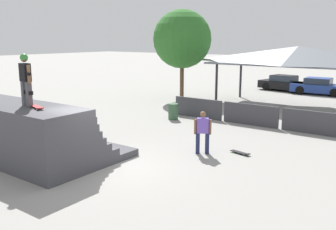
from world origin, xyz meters
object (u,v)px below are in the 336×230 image
at_px(bystander_walking, 203,130).
at_px(tree_far_back, 182,39).
at_px(skateboard_on_deck, 37,107).
at_px(skateboard_on_ground, 241,153).
at_px(skater_on_deck, 25,76).
at_px(parked_car_black, 284,83).
at_px(parked_car_blue, 319,87).
at_px(trash_bin, 173,112).

bearing_deg(bystander_walking, tree_far_back, -83.95).
xyz_separation_m(skateboard_on_deck, skateboard_on_ground, (4.57, 5.43, -2.05)).
relative_size(skater_on_deck, tree_far_back, 0.28).
distance_m(skater_on_deck, parked_car_black, 23.43).
distance_m(tree_far_back, parked_car_blue, 11.44).
height_order(skateboard_on_deck, parked_car_black, skateboard_on_deck).
bearing_deg(parked_car_blue, trash_bin, -108.01).
distance_m(skater_on_deck, tree_far_back, 15.34).
bearing_deg(trash_bin, parked_car_black, 86.20).
distance_m(skateboard_on_ground, parked_car_blue, 17.58).
relative_size(skateboard_on_ground, parked_car_black, 0.20).
bearing_deg(skater_on_deck, skateboard_on_ground, 56.18).
bearing_deg(skater_on_deck, parked_car_black, 98.78).
distance_m(bystander_walking, skateboard_on_ground, 1.66).
xyz_separation_m(tree_far_back, trash_bin, (3.47, -5.94, -3.76)).
xyz_separation_m(skateboard_on_ground, parked_car_blue, (-1.77, 17.48, 0.54)).
bearing_deg(bystander_walking, skateboard_on_ground, -178.18).
bearing_deg(trash_bin, skateboard_on_ground, -31.99).
xyz_separation_m(skateboard_on_deck, parked_car_black, (-0.05, 23.36, -1.51)).
xyz_separation_m(skater_on_deck, bystander_walking, (3.98, 4.58, -2.14)).
bearing_deg(bystander_walking, trash_bin, -75.82).
distance_m(skateboard_on_deck, bystander_walking, 5.87).
relative_size(bystander_walking, tree_far_back, 0.26).
bearing_deg(parked_car_black, bystander_walking, -70.49).
relative_size(skater_on_deck, parked_car_blue, 0.42).
bearing_deg(skateboard_on_deck, parked_car_black, 107.94).
relative_size(tree_far_back, parked_car_black, 1.45).
bearing_deg(parked_car_blue, skater_on_deck, -101.27).
height_order(skateboard_on_deck, bystander_walking, skateboard_on_deck).
height_order(skateboard_on_deck, skateboard_on_ground, skateboard_on_deck).
xyz_separation_m(tree_far_back, parked_car_black, (4.43, 8.50, -3.58)).
distance_m(skateboard_on_deck, skateboard_on_ground, 7.39).
relative_size(skateboard_on_deck, tree_far_back, 0.14).
relative_size(skateboard_on_ground, parked_car_blue, 0.20).
bearing_deg(tree_far_back, bystander_walking, -52.43).
distance_m(skater_on_deck, skateboard_on_deck, 1.11).
relative_size(skateboard_on_ground, trash_bin, 0.99).
distance_m(skater_on_deck, bystander_walking, 6.44).
distance_m(tree_far_back, parked_car_black, 10.23).
height_order(bystander_walking, tree_far_back, tree_far_back).
distance_m(bystander_walking, parked_car_blue, 18.28).
bearing_deg(parked_car_black, skateboard_on_ground, -66.39).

